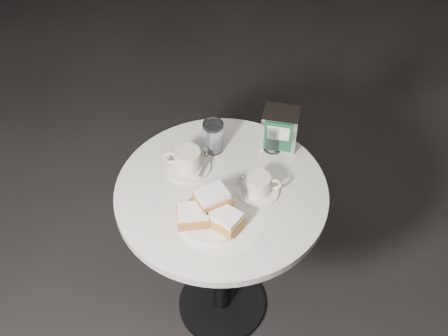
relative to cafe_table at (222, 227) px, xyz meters
The scene contains 9 objects.
ground 0.55m from the cafe_table, ahead, with size 7.00×7.00×0.00m, color black.
cafe_table is the anchor object (origin of this frame).
sugar_spill 0.23m from the cafe_table, 64.25° to the right, with size 0.28×0.28×0.00m, color white.
beignet_plate 0.27m from the cafe_table, 79.26° to the right, with size 0.24×0.24×0.10m.
coffee_cup_left 0.28m from the cafe_table, 165.18° to the left, with size 0.20×0.20×0.08m.
coffee_cup_right 0.26m from the cafe_table, 21.86° to the left, with size 0.18×0.18×0.07m.
water_glass_left 0.32m from the cafe_table, 124.17° to the left, with size 0.10×0.10×0.12m.
water_glass_right 0.37m from the cafe_table, 73.65° to the left, with size 0.09×0.09×0.12m.
napkin_dispenser 0.40m from the cafe_table, 73.11° to the left, with size 0.14×0.12×0.14m.
Camera 1 is at (0.53, -1.08, 2.13)m, focal length 45.00 mm.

